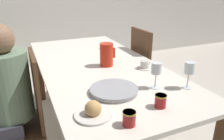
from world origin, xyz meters
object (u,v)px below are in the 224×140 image
at_px(red_pitcher, 106,55).
at_px(bread_plate, 93,111).
at_px(serving_tray, 114,90).
at_px(jam_jar_red, 161,100).
at_px(person_seated, 3,96).
at_px(wine_glass_juice, 189,69).
at_px(chair_person_side, 23,119).
at_px(jam_jar_amber, 129,118).
at_px(wine_glass_water, 156,70).
at_px(teacup_near_person, 145,65).
at_px(chair_opposite, 149,71).

xyz_separation_m(red_pitcher, bread_plate, (-0.36, -0.69, -0.07)).
xyz_separation_m(serving_tray, jam_jar_red, (0.17, -0.27, 0.03)).
bearing_deg(person_seated, wine_glass_juice, -112.05).
distance_m(chair_person_side, jam_jar_amber, 0.87).
bearing_deg(wine_glass_juice, bread_plate, -174.38).
xyz_separation_m(wine_glass_water, serving_tray, (-0.28, 0.05, -0.12)).
bearing_deg(jam_jar_amber, serving_tray, 77.70).
xyz_separation_m(teacup_near_person, jam_jar_red, (-0.25, -0.57, 0.01)).
relative_size(bread_plate, jam_jar_amber, 2.72).
height_order(chair_person_side, bread_plate, chair_person_side).
relative_size(chair_person_side, chair_opposite, 1.00).
bearing_deg(jam_jar_red, chair_opposite, 59.89).
bearing_deg(jam_jar_amber, teacup_near_person, 53.09).
height_order(red_pitcher, teacup_near_person, red_pitcher).
bearing_deg(bread_plate, red_pitcher, 62.58).
distance_m(wine_glass_water, bread_plate, 0.53).
relative_size(teacup_near_person, jam_jar_red, 1.67).
height_order(chair_opposite, wine_glass_water, chair_opposite).
height_order(chair_person_side, person_seated, person_seated).
xyz_separation_m(person_seated, serving_tray, (0.66, -0.33, 0.06)).
height_order(chair_person_side, teacup_near_person, chair_person_side).
height_order(chair_person_side, red_pitcher, chair_person_side).
bearing_deg(chair_opposite, bread_plate, -45.32).
bearing_deg(wine_glass_water, chair_opposite, 59.20).
bearing_deg(teacup_near_person, jam_jar_amber, -126.91).
bearing_deg(serving_tray, wine_glass_water, -9.68).
relative_size(red_pitcher, teacup_near_person, 1.58).
relative_size(chair_person_side, serving_tray, 3.12).
xyz_separation_m(bread_plate, jam_jar_red, (0.38, -0.07, 0.01)).
relative_size(chair_person_side, teacup_near_person, 7.88).
height_order(person_seated, wine_glass_juice, person_seated).
distance_m(wine_glass_water, serving_tray, 0.31).
xyz_separation_m(wine_glass_juice, jam_jar_amber, (-0.55, -0.22, -0.09)).
xyz_separation_m(wine_glass_juice, bread_plate, (-0.69, -0.07, -0.11)).
height_order(person_seated, serving_tray, person_seated).
xyz_separation_m(person_seated, jam_jar_amber, (0.59, -0.68, 0.09)).
bearing_deg(chair_opposite, person_seated, -73.14).
height_order(wine_glass_juice, serving_tray, wine_glass_juice).
bearing_deg(wine_glass_juice, chair_opposite, 72.33).
relative_size(teacup_near_person, jam_jar_amber, 1.67).
bearing_deg(jam_jar_red, wine_glass_juice, 23.33).
bearing_deg(person_seated, chair_opposite, -73.14).
distance_m(teacup_near_person, serving_tray, 0.51).
height_order(teacup_near_person, jam_jar_red, jam_jar_red).
bearing_deg(red_pitcher, jam_jar_red, -88.65).
height_order(serving_tray, jam_jar_amber, jam_jar_amber).
xyz_separation_m(red_pitcher, jam_jar_amber, (-0.22, -0.84, -0.06)).
relative_size(wine_glass_juice, teacup_near_person, 1.47).
bearing_deg(jam_jar_amber, bread_plate, 131.82).
distance_m(red_pitcher, wine_glass_water, 0.55).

